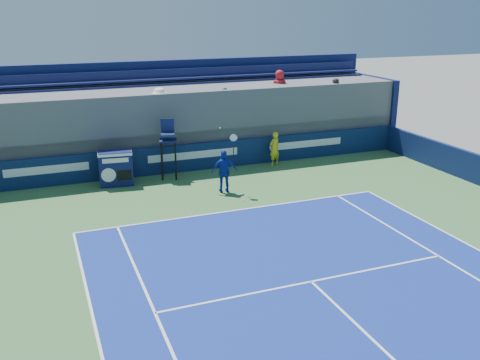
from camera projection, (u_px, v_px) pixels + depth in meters
name	position (u px, v px, depth m)	size (l,w,h in m)	color
ball_person	(274.00, 149.00, 23.90)	(0.55, 0.36, 1.51)	yellow
back_hoarding	(193.00, 157.00, 23.16)	(20.40, 0.21, 1.20)	#0C1C45
match_clock	(116.00, 167.00, 21.19)	(1.39, 0.86, 1.40)	#0E1446
umpire_chair	(168.00, 142.00, 21.82)	(0.85, 0.85, 2.48)	black
tennis_player	(224.00, 171.00, 20.32)	(1.04, 0.63, 2.57)	#122898
stadium_seating	(180.00, 120.00, 24.59)	(21.00, 4.05, 4.40)	#56565B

